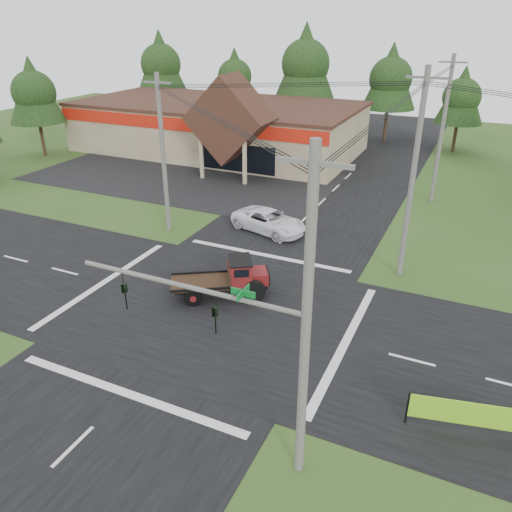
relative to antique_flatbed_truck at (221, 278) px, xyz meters
The scene contains 19 objects.
ground 1.79m from the antique_flatbed_truck, 79.69° to the right, with size 120.00×120.00×0.00m, color #294A1A.
road_ns 1.79m from the antique_flatbed_truck, 79.69° to the right, with size 12.00×120.00×0.02m, color black.
road_ew 1.79m from the antique_flatbed_truck, 79.69° to the right, with size 120.00×12.00×0.02m, color black.
parking_apron 22.35m from the antique_flatbed_truck, 128.00° to the left, with size 28.00×14.00×0.02m, color black.
cvs_building 32.17m from the antique_flatbed_truck, 118.75° to the left, with size 30.40×18.20×9.19m.
traffic_signal_mast 11.29m from the antique_flatbed_truck, 55.71° to the right, with size 8.12×0.24×7.00m.
utility_pole_nr 12.66m from the antique_flatbed_truck, 48.95° to the right, with size 2.00×0.30×11.00m.
utility_pole_nw 11.04m from the antique_flatbed_truck, 139.59° to the left, with size 2.00×0.30×10.50m.
utility_pole_ne 11.61m from the antique_flatbed_truck, 38.61° to the left, with size 2.00×0.30×11.50m.
utility_pole_n 22.67m from the antique_flatbed_truck, 68.15° to the left, with size 2.00×0.30×11.20m.
tree_row_a 49.22m from the antique_flatbed_truck, 127.62° to the left, with size 6.72×6.72×12.12m.
tree_row_b 45.49m from the antique_flatbed_truck, 115.94° to the left, with size 5.60×5.60×10.10m.
tree_row_c 41.48m from the antique_flatbed_truck, 103.83° to the left, with size 7.28×7.28×13.13m.
tree_row_d 41.08m from the antique_flatbed_truck, 89.64° to the left, with size 6.16×6.16×11.11m.
tree_row_e 39.78m from the antique_flatbed_truck, 77.93° to the left, with size 5.04×5.04×9.09m.
tree_side_w 37.22m from the antique_flatbed_truck, 149.64° to the left, with size 5.60×5.60×10.10m.
antique_flatbed_truck is the anchor object (origin of this frame).
roadside_banner 13.55m from the antique_flatbed_truck, 21.25° to the right, with size 4.17×0.12×1.42m, color #7FD01B, non-canonical shape.
white_pickup 9.40m from the antique_flatbed_truck, 97.60° to the left, with size 2.52×5.46×1.52m, color white.
Camera 1 is at (11.21, -18.95, 13.65)m, focal length 35.00 mm.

